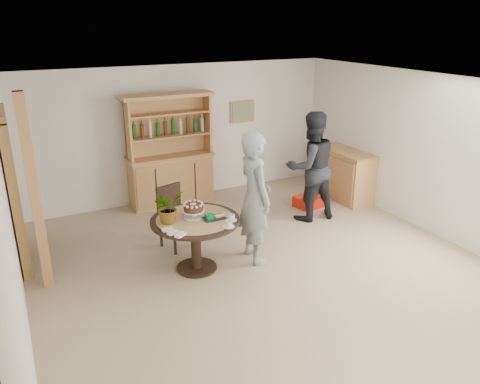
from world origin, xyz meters
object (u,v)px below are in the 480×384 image
hutch (171,168)px  dining_chair (174,213)px  red_suitcase (311,201)px  adult_person (311,167)px  sideboard (345,174)px  teen_boy (255,198)px  dining_table (195,229)px

hutch → dining_chair: 1.78m
dining_chair → red_suitcase: dining_chair is taller
adult_person → sideboard: bearing=-151.8°
dining_chair → teen_boy: bearing=-62.5°
sideboard → dining_chair: 3.61m
adult_person → red_suitcase: 1.01m
teen_boy → hutch: bearing=11.7°
sideboard → red_suitcase: bearing=-174.9°
hutch → dining_table: hutch is taller
dining_table → teen_boy: size_ratio=0.64×
adult_person → hutch: bearing=-38.3°
teen_boy → red_suitcase: size_ratio=2.81×
teen_boy → adult_person: 1.77m
dining_table → adult_person: (2.39, 0.77, 0.33)m
hutch → adult_person: hutch is taller
dining_table → adult_person: bearing=17.7°
sideboard → teen_boy: 3.08m
adult_person → red_suitcase: size_ratio=2.78×
hutch → sideboard: size_ratio=1.62×
sideboard → adult_person: 1.35m
dining_chair → teen_boy: teen_boy is taller
teen_boy → red_suitcase: bearing=-51.2°
teen_boy → red_suitcase: teen_boy is taller
dining_chair → red_suitcase: (2.78, 0.38, -0.43)m
red_suitcase → hutch: bearing=137.6°
hutch → teen_boy: bearing=-82.8°
dining_table → dining_chair: 0.83m
hutch → dining_chair: hutch is taller
hutch → red_suitcase: hutch is taller
dining_chair → dining_table: bearing=-104.3°
hutch → red_suitcase: size_ratio=3.04×
hutch → dining_chair: size_ratio=2.16×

